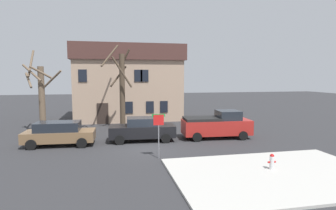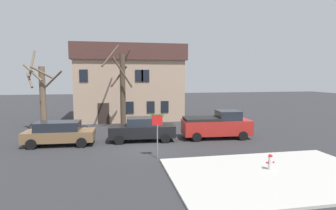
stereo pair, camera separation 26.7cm
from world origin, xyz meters
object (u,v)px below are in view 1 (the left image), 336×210
at_px(tree_bare_mid, 122,88).
at_px(building_main, 128,82).
at_px(car_black_sedan, 142,129).
at_px(fire_hydrant, 272,161).
at_px(tree_bare_near, 41,94).
at_px(bicycle_leaning, 78,130).
at_px(street_sign_pole, 159,127).
at_px(pickup_truck_red, 217,125).
at_px(car_brown_wagon, 59,133).

bearing_deg(tree_bare_mid, building_main, 81.56).
bearing_deg(car_black_sedan, fire_hydrant, -54.88).
distance_m(tree_bare_near, fire_hydrant, 19.15).
xyz_separation_m(building_main, bicycle_leaning, (-4.62, -7.87, -3.74)).
height_order(car_black_sedan, bicycle_leaning, car_black_sedan).
bearing_deg(street_sign_pole, car_black_sedan, 95.45).
xyz_separation_m(building_main, pickup_truck_red, (5.99, -11.63, -3.09)).
relative_size(car_brown_wagon, car_black_sedan, 0.97).
bearing_deg(tree_bare_near, street_sign_pole, -49.41).
distance_m(tree_bare_mid, fire_hydrant, 14.78).
bearing_deg(pickup_truck_red, car_black_sedan, 178.27).
xyz_separation_m(tree_bare_near, street_sign_pole, (8.44, -9.85, -1.41)).
bearing_deg(building_main, tree_bare_mid, -98.44).
height_order(tree_bare_near, car_black_sedan, tree_bare_near).
height_order(tree_bare_mid, fire_hydrant, tree_bare_mid).
relative_size(tree_bare_mid, car_black_sedan, 1.57).
height_order(pickup_truck_red, bicycle_leaning, pickup_truck_red).
bearing_deg(street_sign_pole, tree_bare_near, 130.59).
bearing_deg(car_brown_wagon, tree_bare_mid, 48.12).
height_order(car_brown_wagon, car_black_sedan, car_black_sedan).
height_order(tree_bare_near, pickup_truck_red, tree_bare_near).
bearing_deg(car_black_sedan, tree_bare_near, 146.38).
distance_m(tree_bare_mid, car_black_sedan, 5.74).
bearing_deg(pickup_truck_red, tree_bare_mid, 144.40).
bearing_deg(fire_hydrant, bicycle_leaning, 132.21).
relative_size(car_brown_wagon, bicycle_leaning, 2.81).
bearing_deg(bicycle_leaning, car_black_sedan, -36.41).
height_order(tree_bare_mid, pickup_truck_red, tree_bare_mid).
relative_size(tree_bare_mid, fire_hydrant, 9.83).
bearing_deg(fire_hydrant, tree_bare_mid, 118.11).
xyz_separation_m(car_black_sedan, street_sign_pole, (0.43, -4.53, 0.95)).
distance_m(car_black_sedan, pickup_truck_red, 5.75).
distance_m(car_black_sedan, bicycle_leaning, 6.07).
distance_m(car_black_sedan, street_sign_pole, 4.65).
xyz_separation_m(building_main, tree_bare_mid, (-0.99, -6.64, -0.39)).
distance_m(car_brown_wagon, car_black_sedan, 5.72).
bearing_deg(car_brown_wagon, street_sign_pole, -35.25).
bearing_deg(fire_hydrant, building_main, 106.71).
distance_m(building_main, car_brown_wagon, 13.26).
bearing_deg(building_main, car_brown_wagon, -115.17).
bearing_deg(tree_bare_near, bicycle_leaning, -28.91).
distance_m(building_main, street_sign_pole, 16.17).
bearing_deg(pickup_truck_red, street_sign_pole, -140.64).
distance_m(tree_bare_mid, street_sign_pole, 9.69).
bearing_deg(car_brown_wagon, tree_bare_near, 112.59).
height_order(tree_bare_mid, car_brown_wagon, tree_bare_mid).
distance_m(tree_bare_mid, bicycle_leaning, 5.09).
relative_size(pickup_truck_red, street_sign_pole, 2.04).
height_order(car_brown_wagon, street_sign_pole, street_sign_pole).
bearing_deg(street_sign_pole, pickup_truck_red, 39.36).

